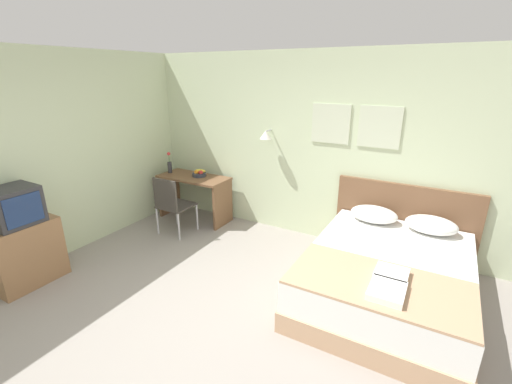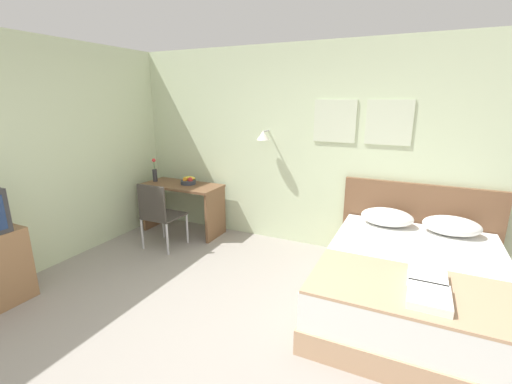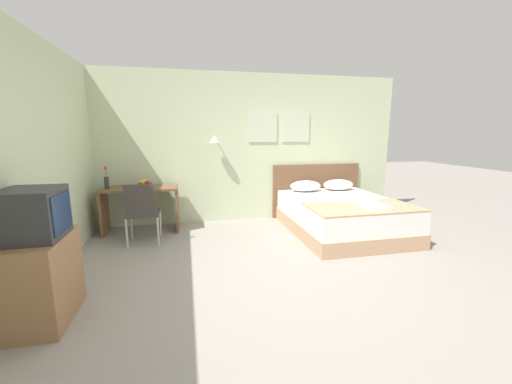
# 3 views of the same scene
# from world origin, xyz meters

# --- Properties ---
(ground_plane) EXTENTS (24.00, 24.00, 0.00)m
(ground_plane) POSITION_xyz_m (0.00, 0.00, 0.00)
(ground_plane) COLOR gray
(wall_back) EXTENTS (5.89, 0.31, 2.65)m
(wall_back) POSITION_xyz_m (0.01, 2.54, 1.33)
(wall_back) COLOR beige
(wall_back) RESTS_ON ground_plane
(bed) EXTENTS (1.62, 2.08, 0.55)m
(bed) POSITION_xyz_m (1.41, 1.41, 0.27)
(bed) COLOR tan
(bed) RESTS_ON ground_plane
(headboard) EXTENTS (1.74, 0.06, 1.01)m
(headboard) POSITION_xyz_m (1.41, 2.48, 0.51)
(headboard) COLOR brown
(headboard) RESTS_ON ground_plane
(pillow_left) EXTENTS (0.58, 0.38, 0.20)m
(pillow_left) POSITION_xyz_m (1.09, 2.21, 0.64)
(pillow_left) COLOR white
(pillow_left) RESTS_ON bed
(pillow_right) EXTENTS (0.58, 0.38, 0.20)m
(pillow_right) POSITION_xyz_m (1.74, 2.21, 0.64)
(pillow_right) COLOR white
(pillow_right) RESTS_ON bed
(throw_blanket) EXTENTS (1.57, 0.83, 0.02)m
(throw_blanket) POSITION_xyz_m (1.41, 0.81, 0.56)
(throw_blanket) COLOR tan
(throw_blanket) RESTS_ON bed
(folded_towel_near_foot) EXTENTS (0.29, 0.27, 0.06)m
(folded_towel_near_foot) POSITION_xyz_m (1.50, 0.95, 0.60)
(folded_towel_near_foot) COLOR white
(folded_towel_near_foot) RESTS_ON throw_blanket
(folded_towel_mid_bed) EXTENTS (0.29, 0.35, 0.06)m
(folded_towel_mid_bed) POSITION_xyz_m (1.51, 0.66, 0.60)
(folded_towel_mid_bed) COLOR white
(folded_towel_mid_bed) RESTS_ON throw_blanket
(desk) EXTENTS (1.18, 0.54, 0.74)m
(desk) POSITION_xyz_m (-1.78, 2.15, 0.52)
(desk) COLOR brown
(desk) RESTS_ON ground_plane
(desk_chair) EXTENTS (0.46, 0.46, 0.91)m
(desk_chair) POSITION_xyz_m (-1.69, 1.50, 0.53)
(desk_chair) COLOR #3D3833
(desk_chair) RESTS_ON ground_plane
(fruit_bowl) EXTENTS (0.22, 0.22, 0.11)m
(fruit_bowl) POSITION_xyz_m (-1.71, 2.22, 0.79)
(fruit_bowl) COLOR #333842
(fruit_bowl) RESTS_ON desk
(flower_vase) EXTENTS (0.07, 0.07, 0.35)m
(flower_vase) POSITION_xyz_m (-2.27, 2.14, 0.87)
(flower_vase) COLOR #333338
(flower_vase) RESTS_ON desk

